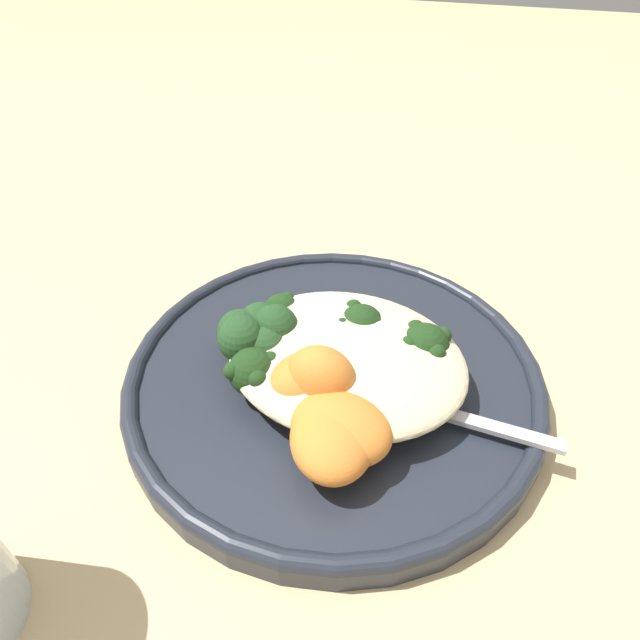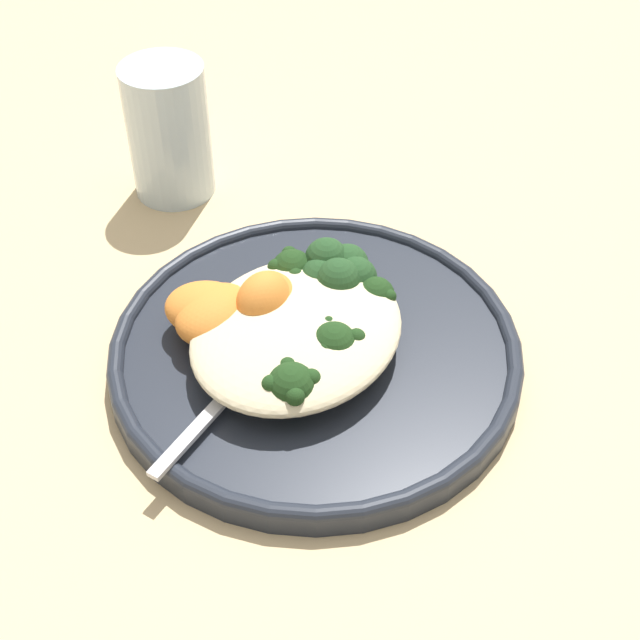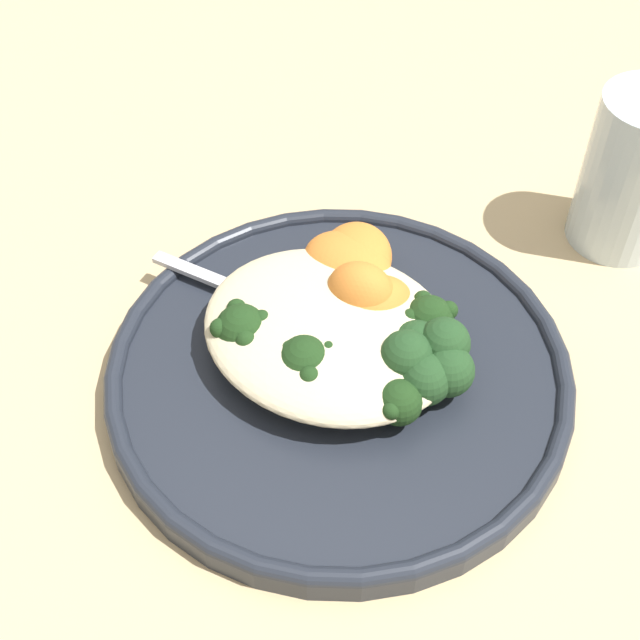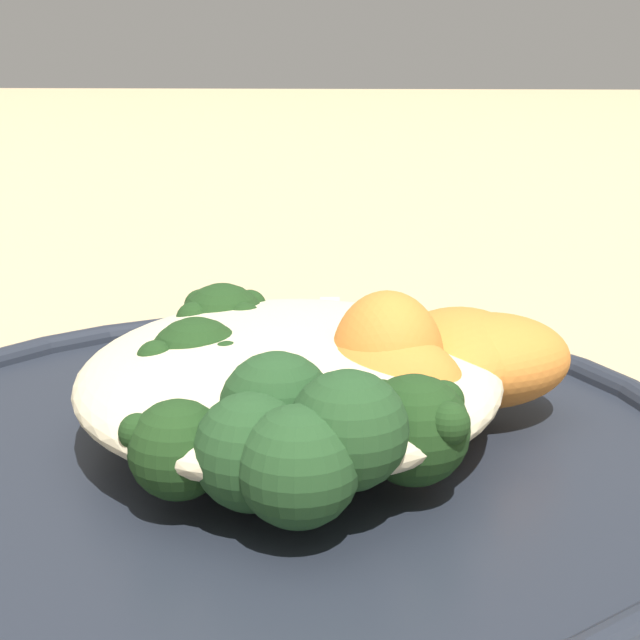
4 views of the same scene
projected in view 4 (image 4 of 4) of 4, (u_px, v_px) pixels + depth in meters
name	position (u px, v px, depth m)	size (l,w,h in m)	color
ground_plane	(290.00, 478.00, 0.36)	(4.00, 4.00, 0.00)	#D6B784
plate	(264.00, 460.00, 0.35)	(0.30, 0.30, 0.02)	#232833
quinoa_mound	(286.00, 372.00, 0.36)	(0.16, 0.14, 0.03)	beige
broccoli_stalk_0	(251.00, 339.00, 0.39)	(0.07, 0.09, 0.03)	#ADC675
broccoli_stalk_1	(220.00, 373.00, 0.35)	(0.05, 0.08, 0.03)	#ADC675
broccoli_stalk_2	(240.00, 425.00, 0.32)	(0.11, 0.07, 0.03)	#ADC675
broccoli_stalk_3	(394.00, 415.00, 0.32)	(0.10, 0.05, 0.03)	#ADC675
sweet_potato_chunk_0	(485.00, 360.00, 0.37)	(0.06, 0.05, 0.03)	orange
sweet_potato_chunk_1	(390.00, 385.00, 0.34)	(0.05, 0.04, 0.03)	orange
sweet_potato_chunk_2	(460.00, 357.00, 0.37)	(0.06, 0.05, 0.03)	orange
sweet_potato_chunk_3	(387.00, 359.00, 0.35)	(0.05, 0.04, 0.04)	orange
kale_tuft	(301.00, 437.00, 0.29)	(0.06, 0.06, 0.04)	#234723
spoon	(331.00, 349.00, 0.42)	(0.11, 0.03, 0.01)	silver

